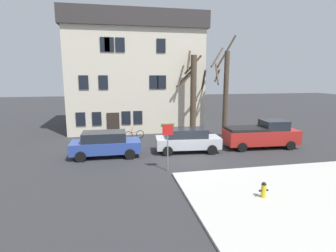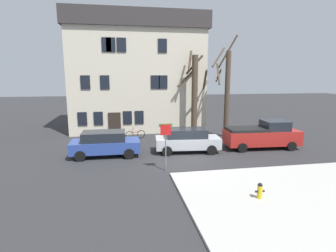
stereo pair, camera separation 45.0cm
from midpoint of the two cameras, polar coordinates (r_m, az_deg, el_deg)
The scene contains 11 objects.
ground_plane at distance 17.39m, azimuth 5.20°, elevation -7.37°, with size 120.00×120.00×0.00m, color #2D2D30.
sidewalk_slab at distance 13.98m, azimuth 30.26°, elevation -13.16°, with size 11.81×8.19×0.12m, color #B7B5AD.
building_main at distance 28.76m, azimuth -6.27°, elevation 11.08°, with size 13.20×8.88×11.14m.
tree_bare_near at distance 24.27m, azimuth 6.16°, elevation 7.02°, with size 2.66×2.65×7.56m.
tree_bare_mid at distance 24.23m, azimuth 12.78°, elevation 7.39°, with size 2.48×2.17×8.86m.
car_blue_wagon at distance 18.55m, azimuth -12.52°, elevation -3.60°, with size 4.57×2.14×1.69m.
car_silver_wagon at distance 19.16m, azimuth 4.79°, elevation -2.94°, with size 4.66×2.32×1.69m.
pickup_truck_red at distance 21.35m, azimuth 19.96°, elevation -1.81°, with size 5.56×2.42×2.08m.
fire_hydrant at distance 12.65m, azimuth 19.89°, elevation -12.71°, with size 0.42×0.22×0.70m.
street_sign_pole at distance 15.05m, azimuth 0.37°, elevation -2.58°, with size 0.76×0.07×2.74m.
bicycle_leaning at distance 23.36m, azimuth -6.39°, elevation -1.80°, with size 1.71×0.46×1.03m.
Camera 2 is at (-4.20, -15.99, 5.34)m, focal length 28.75 mm.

